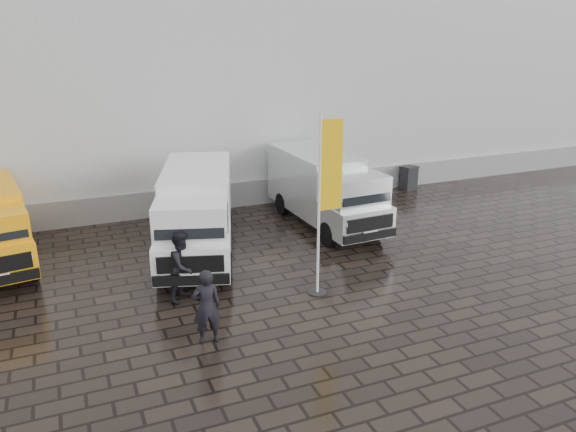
# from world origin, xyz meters

# --- Properties ---
(ground) EXTENTS (120.00, 120.00, 0.00)m
(ground) POSITION_xyz_m (0.00, 0.00, 0.00)
(ground) COLOR black
(ground) RESTS_ON ground
(exhibition_hall) EXTENTS (44.00, 16.00, 12.00)m
(exhibition_hall) POSITION_xyz_m (2.00, 16.00, 6.00)
(exhibition_hall) COLOR silver
(exhibition_hall) RESTS_ON ground
(hall_plinth) EXTENTS (44.00, 0.15, 1.00)m
(hall_plinth) POSITION_xyz_m (2.00, 7.95, 0.50)
(hall_plinth) COLOR gray
(hall_plinth) RESTS_ON ground
(van_white) EXTENTS (3.72, 6.40, 2.63)m
(van_white) POSITION_xyz_m (-2.34, 3.63, 1.32)
(van_white) COLOR white
(van_white) RESTS_ON ground
(van_silver) EXTENTS (2.20, 5.92, 2.53)m
(van_silver) POSITION_xyz_m (2.55, 4.70, 1.27)
(van_silver) COLOR silver
(van_silver) RESTS_ON ground
(flagpole) EXTENTS (0.88, 0.50, 4.86)m
(flagpole) POSITION_xyz_m (0.16, -0.14, 2.70)
(flagpole) COLOR black
(flagpole) RESTS_ON ground
(wheelie_bin) EXTENTS (0.69, 0.69, 1.02)m
(wheelie_bin) POSITION_xyz_m (7.99, 7.49, 0.51)
(wheelie_bin) COLOR black
(wheelie_bin) RESTS_ON ground
(person_front) EXTENTS (0.68, 0.47, 1.78)m
(person_front) POSITION_xyz_m (-3.37, -1.41, 0.89)
(person_front) COLOR black
(person_front) RESTS_ON ground
(person_tent) EXTENTS (1.15, 1.16, 1.89)m
(person_tent) POSITION_xyz_m (-3.40, 0.93, 0.94)
(person_tent) COLOR black
(person_tent) RESTS_ON ground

